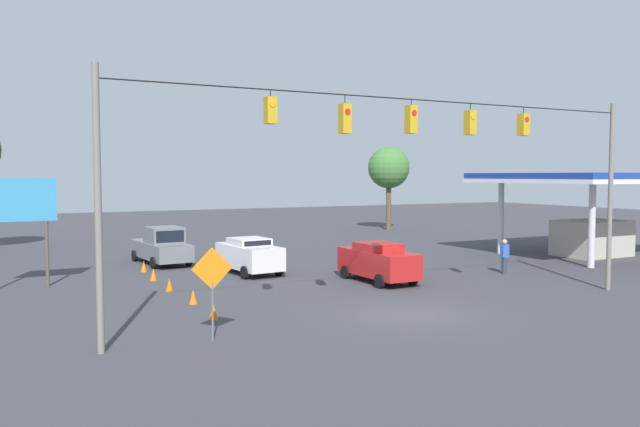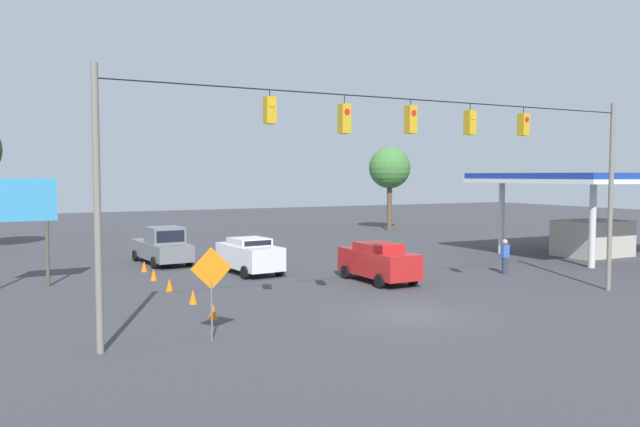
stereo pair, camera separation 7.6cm
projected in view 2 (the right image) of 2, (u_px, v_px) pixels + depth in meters
name	position (u px, v px, depth m)	size (l,w,h in m)	color
ground_plane	(408.00, 315.00, 22.27)	(140.00, 140.00, 0.00)	#3D3D42
overhead_signal_span	(410.00, 163.00, 21.90)	(21.19, 0.38, 8.05)	slate
sedan_white_withflow_mid	(249.00, 255.00, 31.48)	(2.41, 4.39, 1.82)	silver
pickup_truck_grey_withflow_far	(162.00, 247.00, 35.03)	(2.52, 5.57, 2.12)	slate
sedan_red_crossing_near	(378.00, 261.00, 29.10)	(2.05, 4.56, 1.83)	red
traffic_cone_nearest	(213.00, 311.00, 21.49)	(0.33, 0.33, 0.57)	orange
traffic_cone_second	(193.00, 297.00, 24.10)	(0.33, 0.33, 0.57)	orange
traffic_cone_third	(169.00, 285.00, 26.68)	(0.33, 0.33, 0.57)	orange
traffic_cone_fourth	(154.00, 274.00, 29.51)	(0.33, 0.33, 0.57)	orange
traffic_cone_fifth	(144.00, 266.00, 32.17)	(0.33, 0.33, 0.57)	orange
gas_station	(594.00, 195.00, 38.30)	(12.19, 9.85, 5.12)	navy
roadside_billboard	(20.00, 210.00, 27.30)	(3.04, 0.16, 4.86)	#4C473D
work_zone_sign	(211.00, 276.00, 18.59)	(1.27, 0.06, 2.84)	slate
pedestrian	(505.00, 256.00, 31.46)	(0.40, 0.28, 1.76)	#2D334C
tree_horizon_left	(390.00, 168.00, 56.49)	(3.77, 3.77, 7.57)	brown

